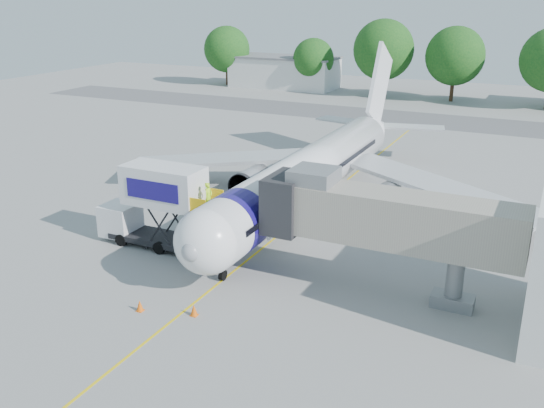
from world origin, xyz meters
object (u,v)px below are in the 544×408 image
at_px(catering_hiloader, 157,206).
at_px(jet_bridge, 374,217).
at_px(aircraft, 313,171).
at_px(ground_tug, 139,375).

bearing_deg(catering_hiloader, jet_bridge, 0.01).
relative_size(aircraft, catering_hiloader, 4.44).
xyz_separation_m(aircraft, jet_bridge, (7.99, -11.12, 1.39)).
bearing_deg(aircraft, catering_hiloader, -119.40).
distance_m(jet_bridge, catering_hiloader, 14.35).
relative_size(aircraft, ground_tug, 11.56).
height_order(catering_hiloader, ground_tug, catering_hiloader).
bearing_deg(ground_tug, aircraft, 88.48).
distance_m(aircraft, ground_tug, 24.11).
distance_m(jet_bridge, ground_tug, 14.62).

